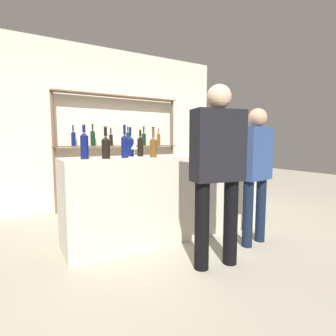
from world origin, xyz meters
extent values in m
plane|color=#B2A893|center=(0.00, 0.00, 0.00)|extent=(16.00, 16.00, 0.00)
cube|color=beige|center=(0.00, 0.00, 0.50)|extent=(2.49, 0.66, 1.00)
cube|color=beige|center=(0.00, 1.93, 1.40)|extent=(4.09, 0.12, 2.80)
cylinder|color=brown|center=(-1.10, 1.75, 0.99)|extent=(0.05, 0.05, 1.97)
cylinder|color=brown|center=(1.10, 1.75, 0.99)|extent=(0.05, 0.05, 1.97)
cube|color=brown|center=(0.00, 1.75, 1.96)|extent=(2.24, 0.18, 0.02)
cube|color=brown|center=(0.00, 1.75, 1.09)|extent=(2.24, 0.18, 0.02)
cylinder|color=#0F1956|center=(-0.79, 1.75, 1.20)|extent=(0.07, 0.07, 0.21)
cone|color=#0F1956|center=(-0.79, 1.75, 1.32)|extent=(0.07, 0.07, 0.03)
cylinder|color=#0F1956|center=(-0.79, 1.75, 1.38)|extent=(0.03, 0.03, 0.10)
cylinder|color=maroon|center=(-0.79, 1.75, 1.44)|extent=(0.03, 0.03, 0.01)
cylinder|color=black|center=(-0.48, 1.75, 1.21)|extent=(0.08, 0.08, 0.24)
cone|color=black|center=(-0.48, 1.75, 1.35)|extent=(0.08, 0.08, 0.04)
cylinder|color=black|center=(-0.48, 1.75, 1.41)|extent=(0.03, 0.03, 0.09)
cylinder|color=black|center=(-0.48, 1.75, 1.46)|extent=(0.03, 0.03, 0.01)
cylinder|color=black|center=(-0.16, 1.75, 1.19)|extent=(0.06, 0.06, 0.18)
cone|color=black|center=(-0.16, 1.75, 1.29)|extent=(0.06, 0.06, 0.03)
cylinder|color=black|center=(-0.16, 1.75, 1.35)|extent=(0.02, 0.02, 0.09)
cylinder|color=maroon|center=(-0.16, 1.75, 1.40)|extent=(0.03, 0.03, 0.01)
cylinder|color=black|center=(0.16, 1.75, 1.21)|extent=(0.07, 0.07, 0.23)
cone|color=black|center=(0.16, 1.75, 1.34)|extent=(0.07, 0.07, 0.03)
cylinder|color=black|center=(0.16, 1.75, 1.39)|extent=(0.02, 0.02, 0.08)
cylinder|color=maroon|center=(0.16, 1.75, 1.44)|extent=(0.03, 0.03, 0.01)
cylinder|color=black|center=(0.48, 1.75, 1.20)|extent=(0.08, 0.08, 0.21)
cone|color=black|center=(0.48, 1.75, 1.32)|extent=(0.08, 0.08, 0.04)
cylinder|color=black|center=(0.48, 1.75, 1.39)|extent=(0.03, 0.03, 0.10)
cylinder|color=#232328|center=(0.48, 1.75, 1.44)|extent=(0.03, 0.03, 0.01)
cylinder|color=brown|center=(0.79, 1.75, 1.20)|extent=(0.06, 0.06, 0.21)
cone|color=brown|center=(0.79, 1.75, 1.32)|extent=(0.06, 0.06, 0.03)
cylinder|color=brown|center=(0.79, 1.75, 1.37)|extent=(0.02, 0.02, 0.07)
cylinder|color=black|center=(0.79, 1.75, 1.41)|extent=(0.03, 0.03, 0.01)
cylinder|color=#0F1956|center=(-0.42, 0.17, 1.10)|extent=(0.08, 0.08, 0.20)
cone|color=#0F1956|center=(-0.42, 0.17, 1.22)|extent=(0.08, 0.08, 0.04)
cylinder|color=#0F1956|center=(-0.42, 0.17, 1.28)|extent=(0.03, 0.03, 0.10)
cylinder|color=black|center=(-0.42, 0.17, 1.34)|extent=(0.03, 0.03, 0.01)
cylinder|color=black|center=(-0.81, -0.12, 1.09)|extent=(0.09, 0.09, 0.19)
cone|color=black|center=(-0.81, -0.12, 1.20)|extent=(0.09, 0.09, 0.04)
cylinder|color=black|center=(-0.81, -0.12, 1.27)|extent=(0.03, 0.03, 0.09)
cylinder|color=maroon|center=(-0.81, -0.12, 1.32)|extent=(0.03, 0.03, 0.01)
cylinder|color=brown|center=(-0.28, -0.15, 1.09)|extent=(0.08, 0.08, 0.19)
cone|color=brown|center=(-0.28, -0.15, 1.20)|extent=(0.08, 0.08, 0.04)
cylinder|color=brown|center=(-0.28, -0.15, 1.27)|extent=(0.03, 0.03, 0.10)
cylinder|color=black|center=(-0.28, -0.15, 1.33)|extent=(0.03, 0.03, 0.01)
cylinder|color=#0F1956|center=(-1.01, -0.05, 1.11)|extent=(0.08, 0.08, 0.23)
cone|color=#0F1956|center=(-1.01, -0.05, 1.25)|extent=(0.08, 0.08, 0.04)
cylinder|color=#0F1956|center=(-1.01, -0.05, 1.30)|extent=(0.03, 0.03, 0.07)
cylinder|color=gold|center=(-1.01, -0.05, 1.34)|extent=(0.03, 0.03, 0.01)
cylinder|color=black|center=(-0.32, 0.10, 1.10)|extent=(0.07, 0.07, 0.21)
cone|color=black|center=(-0.32, 0.10, 1.22)|extent=(0.07, 0.07, 0.03)
cylinder|color=black|center=(-0.32, 0.10, 1.27)|extent=(0.03, 0.03, 0.07)
cylinder|color=gold|center=(-0.32, 0.10, 1.31)|extent=(0.03, 0.03, 0.01)
cylinder|color=#0F1956|center=(-0.59, -0.09, 1.10)|extent=(0.08, 0.08, 0.22)
cone|color=#0F1956|center=(-0.59, -0.09, 1.23)|extent=(0.08, 0.08, 0.03)
cylinder|color=#0F1956|center=(-0.59, -0.09, 1.29)|extent=(0.03, 0.03, 0.09)
cylinder|color=#232328|center=(-0.59, -0.09, 1.35)|extent=(0.03, 0.03, 0.01)
cylinder|color=silver|center=(-0.43, 0.03, 1.00)|extent=(0.06, 0.06, 0.00)
cylinder|color=silver|center=(-0.43, 0.03, 1.04)|extent=(0.01, 0.01, 0.09)
cone|color=silver|center=(-0.43, 0.03, 1.12)|extent=(0.08, 0.08, 0.07)
cylinder|color=black|center=(0.45, -0.13, 1.10)|extent=(0.17, 0.17, 0.22)
cylinder|color=black|center=(0.45, -0.13, 1.22)|extent=(0.18, 0.18, 0.01)
cylinder|color=#121C33|center=(0.83, -0.73, 0.37)|extent=(0.11, 0.11, 0.74)
cylinder|color=#121C33|center=(0.58, -0.77, 0.37)|extent=(0.11, 0.11, 0.74)
cube|color=navy|center=(0.71, -0.75, 1.04)|extent=(0.42, 0.24, 0.59)
sphere|color=tan|center=(0.71, -0.75, 1.43)|extent=(0.20, 0.20, 0.20)
cylinder|color=black|center=(0.13, -0.98, 0.41)|extent=(0.13, 0.13, 0.81)
cylinder|color=black|center=(-0.17, -0.93, 0.41)|extent=(0.13, 0.13, 0.81)
cube|color=black|center=(-0.02, -0.95, 1.14)|extent=(0.51, 0.29, 0.64)
sphere|color=#DBB293|center=(-0.02, -0.95, 1.57)|extent=(0.22, 0.22, 0.22)
camera|label=1|loc=(-1.60, -2.79, 1.18)|focal=28.00mm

